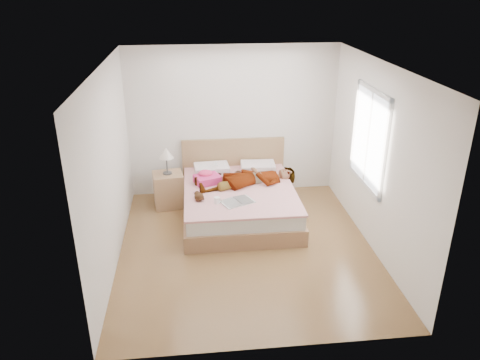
{
  "coord_description": "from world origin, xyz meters",
  "views": [
    {
      "loc": [
        -0.71,
        -5.75,
        3.6
      ],
      "look_at": [
        0.0,
        0.85,
        0.7
      ],
      "focal_mm": 35.0,
      "sensor_mm": 36.0,
      "label": 1
    }
  ],
  "objects_px": {
    "phone": "(216,164)",
    "plush_toy": "(199,196)",
    "towel": "(207,178)",
    "coffee_mug": "(217,200)",
    "magazine": "(237,202)",
    "bed": "(239,199)",
    "woman": "(248,176)",
    "nightstand": "(168,187)"
  },
  "relations": [
    {
      "from": "bed",
      "to": "magazine",
      "type": "height_order",
      "value": "bed"
    },
    {
      "from": "magazine",
      "to": "coffee_mug",
      "type": "xyz_separation_m",
      "value": [
        -0.3,
        -0.0,
        0.04
      ]
    },
    {
      "from": "plush_toy",
      "to": "towel",
      "type": "bearing_deg",
      "value": 76.76
    },
    {
      "from": "phone",
      "to": "bed",
      "type": "distance_m",
      "value": 0.77
    },
    {
      "from": "bed",
      "to": "towel",
      "type": "distance_m",
      "value": 0.63
    },
    {
      "from": "coffee_mug",
      "to": "nightstand",
      "type": "distance_m",
      "value": 1.3
    },
    {
      "from": "magazine",
      "to": "towel",
      "type": "bearing_deg",
      "value": 118.63
    },
    {
      "from": "towel",
      "to": "plush_toy",
      "type": "relative_size",
      "value": 2.0
    },
    {
      "from": "phone",
      "to": "coffee_mug",
      "type": "bearing_deg",
      "value": -105.38
    },
    {
      "from": "magazine",
      "to": "plush_toy",
      "type": "distance_m",
      "value": 0.59
    },
    {
      "from": "plush_toy",
      "to": "woman",
      "type": "bearing_deg",
      "value": 35.2
    },
    {
      "from": "coffee_mug",
      "to": "bed",
      "type": "bearing_deg",
      "value": 56.49
    },
    {
      "from": "towel",
      "to": "magazine",
      "type": "bearing_deg",
      "value": -61.37
    },
    {
      "from": "plush_toy",
      "to": "coffee_mug",
      "type": "bearing_deg",
      "value": -27.72
    },
    {
      "from": "woman",
      "to": "magazine",
      "type": "bearing_deg",
      "value": -31.94
    },
    {
      "from": "bed",
      "to": "nightstand",
      "type": "bearing_deg",
      "value": 158.33
    },
    {
      "from": "bed",
      "to": "towel",
      "type": "height_order",
      "value": "bed"
    },
    {
      "from": "woman",
      "to": "coffee_mug",
      "type": "relative_size",
      "value": 13.06
    },
    {
      "from": "plush_toy",
      "to": "phone",
      "type": "bearing_deg",
      "value": 72.11
    },
    {
      "from": "phone",
      "to": "magazine",
      "type": "height_order",
      "value": "phone"
    },
    {
      "from": "woman",
      "to": "nightstand",
      "type": "height_order",
      "value": "nightstand"
    },
    {
      "from": "nightstand",
      "to": "phone",
      "type": "bearing_deg",
      "value": 6.08
    },
    {
      "from": "bed",
      "to": "plush_toy",
      "type": "distance_m",
      "value": 0.84
    },
    {
      "from": "phone",
      "to": "plush_toy",
      "type": "bearing_deg",
      "value": -120.9
    },
    {
      "from": "magazine",
      "to": "plush_toy",
      "type": "relative_size",
      "value": 2.33
    },
    {
      "from": "woman",
      "to": "towel",
      "type": "relative_size",
      "value": 3.6
    },
    {
      "from": "phone",
      "to": "magazine",
      "type": "relative_size",
      "value": 0.18
    },
    {
      "from": "woman",
      "to": "bed",
      "type": "bearing_deg",
      "value": -62.62
    },
    {
      "from": "bed",
      "to": "magazine",
      "type": "relative_size",
      "value": 3.76
    },
    {
      "from": "towel",
      "to": "coffee_mug",
      "type": "distance_m",
      "value": 0.79
    },
    {
      "from": "phone",
      "to": "bed",
      "type": "relative_size",
      "value": 0.05
    },
    {
      "from": "magazine",
      "to": "nightstand",
      "type": "bearing_deg",
      "value": 136.05
    },
    {
      "from": "phone",
      "to": "magazine",
      "type": "distance_m",
      "value": 1.16
    },
    {
      "from": "phone",
      "to": "bed",
      "type": "bearing_deg",
      "value": -71.22
    },
    {
      "from": "phone",
      "to": "bed",
      "type": "height_order",
      "value": "bed"
    },
    {
      "from": "coffee_mug",
      "to": "plush_toy",
      "type": "xyz_separation_m",
      "value": [
        -0.27,
        0.14,
        0.01
      ]
    },
    {
      "from": "bed",
      "to": "coffee_mug",
      "type": "xyz_separation_m",
      "value": [
        -0.38,
        -0.58,
        0.28
      ]
    },
    {
      "from": "woman",
      "to": "magazine",
      "type": "xyz_separation_m",
      "value": [
        -0.24,
        -0.71,
        -0.11
      ]
    },
    {
      "from": "magazine",
      "to": "woman",
      "type": "bearing_deg",
      "value": 71.07
    },
    {
      "from": "plush_toy",
      "to": "bed",
      "type": "bearing_deg",
      "value": 33.76
    },
    {
      "from": "woman",
      "to": "plush_toy",
      "type": "relative_size",
      "value": 7.19
    },
    {
      "from": "woman",
      "to": "phone",
      "type": "xyz_separation_m",
      "value": [
        -0.5,
        0.4,
        0.08
      ]
    }
  ]
}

